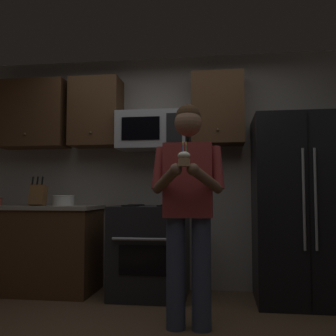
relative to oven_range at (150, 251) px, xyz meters
The scene contains 10 objects.
wall_back 0.94m from the oven_range, 69.02° to the left, with size 4.40×0.10×2.60m, color gray.
oven_range is the anchor object (origin of this frame).
microwave 1.26m from the oven_range, 89.98° to the left, with size 0.74×0.41×0.40m.
refrigerator 1.56m from the oven_range, ahead, with size 0.90×0.75×1.80m.
cabinet_row_upper 1.60m from the oven_range, 163.43° to the left, with size 2.78×0.36×0.76m.
counter_left 1.30m from the oven_range, behind, with size 1.44×0.66×0.92m.
knife_block 1.35m from the oven_range, behind, with size 0.16×0.15×0.32m.
bowl_large_white 1.09m from the oven_range, behind, with size 0.24×0.24×0.11m.
person 1.17m from the oven_range, 62.86° to the right, with size 0.60×0.48×1.76m.
cupcake 1.57m from the oven_range, 69.30° to the right, with size 0.09×0.09×0.17m.
Camera 1 is at (0.58, -2.60, 1.04)m, focal length 41.46 mm.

